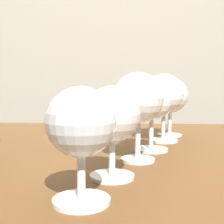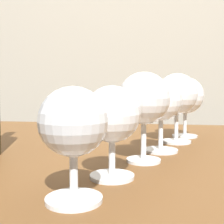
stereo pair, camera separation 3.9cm
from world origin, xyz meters
name	(u,v)px [view 2 (the right image)]	position (x,y,z in m)	size (l,w,h in m)	color
back_wall	(143,1)	(0.00, 0.93, 1.30)	(5.00, 0.08, 2.60)	#B2A893
dining_table	(119,194)	(0.00, 0.00, 0.62)	(1.12, 0.84, 0.73)	brown
wine_glass_port	(73,125)	(-0.01, -0.30, 0.81)	(0.07, 0.07, 0.12)	white
wine_glass_white	(112,116)	(0.02, -0.22, 0.81)	(0.08, 0.08, 0.13)	white
wine_glass_chardonnay	(144,100)	(0.06, -0.12, 0.83)	(0.09, 0.09, 0.15)	white
wine_glass_rose	(161,103)	(0.09, -0.03, 0.82)	(0.08, 0.08, 0.14)	white
wine_glass_cabernet	(177,95)	(0.12, 0.07, 0.83)	(0.09, 0.09, 0.16)	white
wine_glass_amber	(185,97)	(0.15, 0.15, 0.83)	(0.09, 0.09, 0.15)	white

